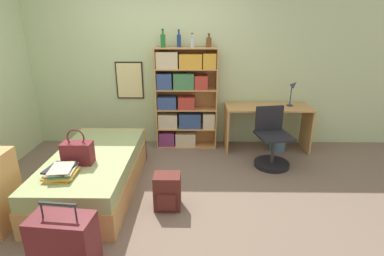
{
  "coord_description": "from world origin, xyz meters",
  "views": [
    {
      "loc": [
        0.54,
        -3.23,
        1.96
      ],
      "look_at": [
        0.5,
        0.19,
        0.75
      ],
      "focal_mm": 28.0,
      "sensor_mm": 36.0,
      "label": 1
    }
  ],
  "objects_px": {
    "bottle_brown": "(179,40)",
    "desk_lamp": "(293,89)",
    "backpack": "(167,192)",
    "waste_bin": "(277,143)",
    "suitcase": "(65,247)",
    "bookcase": "(183,98)",
    "bottle_green": "(163,40)",
    "bottle_blue": "(209,42)",
    "desk_chair": "(272,148)",
    "book_stack_on_bed": "(61,172)",
    "bed": "(95,172)",
    "handbag": "(78,152)",
    "bottle_clear": "(192,42)",
    "desk": "(267,119)"
  },
  "relations": [
    {
      "from": "bottle_brown",
      "to": "desk_lamp",
      "type": "xyz_separation_m",
      "value": [
        1.76,
        -0.11,
        -0.71
      ]
    },
    {
      "from": "backpack",
      "to": "waste_bin",
      "type": "bearing_deg",
      "value": 44.81
    },
    {
      "from": "suitcase",
      "to": "bottle_brown",
      "type": "relative_size",
      "value": 2.67
    },
    {
      "from": "desk_lamp",
      "to": "bookcase",
      "type": "bearing_deg",
      "value": 177.35
    },
    {
      "from": "bottle_green",
      "to": "bottle_blue",
      "type": "relative_size",
      "value": 1.33
    },
    {
      "from": "suitcase",
      "to": "desk_chair",
      "type": "xyz_separation_m",
      "value": [
        2.12,
        2.05,
        -0.02
      ]
    },
    {
      "from": "book_stack_on_bed",
      "to": "bed",
      "type": "bearing_deg",
      "value": 75.76
    },
    {
      "from": "suitcase",
      "to": "bottle_green",
      "type": "distance_m",
      "value": 3.14
    },
    {
      "from": "suitcase",
      "to": "bookcase",
      "type": "bearing_deg",
      "value": 73.23
    },
    {
      "from": "book_stack_on_bed",
      "to": "bookcase",
      "type": "distance_m",
      "value": 2.3
    },
    {
      "from": "backpack",
      "to": "bookcase",
      "type": "bearing_deg",
      "value": 86.46
    },
    {
      "from": "desk_lamp",
      "to": "bottle_brown",
      "type": "bearing_deg",
      "value": 176.5
    },
    {
      "from": "handbag",
      "to": "bottle_clear",
      "type": "bearing_deg",
      "value": 52.69
    },
    {
      "from": "bottle_green",
      "to": "desk_chair",
      "type": "relative_size",
      "value": 0.32
    },
    {
      "from": "bed",
      "to": "waste_bin",
      "type": "distance_m",
      "value": 2.84
    },
    {
      "from": "bottle_green",
      "to": "waste_bin",
      "type": "bearing_deg",
      "value": -5.1
    },
    {
      "from": "bottle_clear",
      "to": "bottle_green",
      "type": "bearing_deg",
      "value": 177.51
    },
    {
      "from": "handbag",
      "to": "bottle_blue",
      "type": "distance_m",
      "value": 2.5
    },
    {
      "from": "suitcase",
      "to": "desk_lamp",
      "type": "relative_size",
      "value": 1.7
    },
    {
      "from": "bottle_green",
      "to": "bottle_clear",
      "type": "relative_size",
      "value": 1.28
    },
    {
      "from": "suitcase",
      "to": "desk_lamp",
      "type": "height_order",
      "value": "desk_lamp"
    },
    {
      "from": "bed",
      "to": "bookcase",
      "type": "xyz_separation_m",
      "value": [
        1.03,
        1.41,
        0.58
      ]
    },
    {
      "from": "bottle_green",
      "to": "waste_bin",
      "type": "height_order",
      "value": "bottle_green"
    },
    {
      "from": "bottle_green",
      "to": "desk",
      "type": "relative_size",
      "value": 0.2
    },
    {
      "from": "book_stack_on_bed",
      "to": "waste_bin",
      "type": "bearing_deg",
      "value": 33.66
    },
    {
      "from": "desk_lamp",
      "to": "suitcase",
      "type": "bearing_deg",
      "value": -133.39
    },
    {
      "from": "bed",
      "to": "handbag",
      "type": "relative_size",
      "value": 4.69
    },
    {
      "from": "suitcase",
      "to": "backpack",
      "type": "distance_m",
      "value": 1.21
    },
    {
      "from": "bookcase",
      "to": "bed",
      "type": "bearing_deg",
      "value": -126.13
    },
    {
      "from": "bed",
      "to": "bottle_brown",
      "type": "xyz_separation_m",
      "value": [
        0.97,
        1.44,
        1.47
      ]
    },
    {
      "from": "bottle_green",
      "to": "desk_chair",
      "type": "bearing_deg",
      "value": -23.82
    },
    {
      "from": "waste_bin",
      "to": "bottle_brown",
      "type": "bearing_deg",
      "value": 172.91
    },
    {
      "from": "bottle_brown",
      "to": "bottle_blue",
      "type": "relative_size",
      "value": 1.29
    },
    {
      "from": "handbag",
      "to": "waste_bin",
      "type": "relative_size",
      "value": 1.55
    },
    {
      "from": "suitcase",
      "to": "bottle_clear",
      "type": "bearing_deg",
      "value": 70.41
    },
    {
      "from": "waste_bin",
      "to": "bottle_blue",
      "type": "bearing_deg",
      "value": 169.8
    },
    {
      "from": "bottle_brown",
      "to": "bottle_clear",
      "type": "bearing_deg",
      "value": -14.83
    },
    {
      "from": "bottle_brown",
      "to": "desk",
      "type": "distance_m",
      "value": 1.84
    },
    {
      "from": "suitcase",
      "to": "desk",
      "type": "relative_size",
      "value": 0.52
    },
    {
      "from": "bed",
      "to": "bookcase",
      "type": "relative_size",
      "value": 1.18
    },
    {
      "from": "bed",
      "to": "desk",
      "type": "distance_m",
      "value": 2.71
    },
    {
      "from": "bottle_clear",
      "to": "desk_lamp",
      "type": "distance_m",
      "value": 1.71
    },
    {
      "from": "bottle_clear",
      "to": "desk_lamp",
      "type": "bearing_deg",
      "value": -1.99
    },
    {
      "from": "handbag",
      "to": "bottle_green",
      "type": "xyz_separation_m",
      "value": [
        0.8,
        1.65,
        1.1
      ]
    },
    {
      "from": "desk",
      "to": "desk_lamp",
      "type": "distance_m",
      "value": 0.6
    },
    {
      "from": "bottle_green",
      "to": "backpack",
      "type": "height_order",
      "value": "bottle_green"
    },
    {
      "from": "bottle_clear",
      "to": "backpack",
      "type": "bearing_deg",
      "value": -98.14
    },
    {
      "from": "waste_bin",
      "to": "desk_lamp",
      "type": "bearing_deg",
      "value": 26.28
    },
    {
      "from": "backpack",
      "to": "bottle_green",
      "type": "bearing_deg",
      "value": 96.0
    },
    {
      "from": "bottle_green",
      "to": "bottle_brown",
      "type": "height_order",
      "value": "bottle_green"
    }
  ]
}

